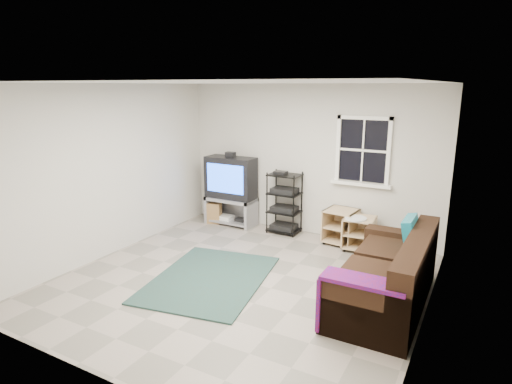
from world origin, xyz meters
The scene contains 8 objects.
room centered at (0.95, 2.27, 1.48)m, with size 4.60×4.62×4.60m.
tv_unit centered at (-1.42, 2.04, 0.76)m, with size 0.94×0.47×1.38m.
av_rack centered at (-0.34, 2.08, 0.48)m, with size 0.55×0.40×1.10m.
side_table_left centered at (0.72, 2.07, 0.31)m, with size 0.54×0.54×0.58m.
side_table_right centered at (1.06, 1.93, 0.31)m, with size 0.52×0.54×0.56m.
sofa centered at (1.85, 0.32, 0.34)m, with size 0.93×2.09×0.96m.
shag_rug centered at (-0.40, -0.17, 0.01)m, with size 1.42×1.96×0.02m, color black.
paper_bag centered at (-1.75, 1.92, 0.20)m, with size 0.28×0.18×0.39m, color #997444.
Camera 1 is at (2.73, -4.55, 2.56)m, focal length 30.00 mm.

